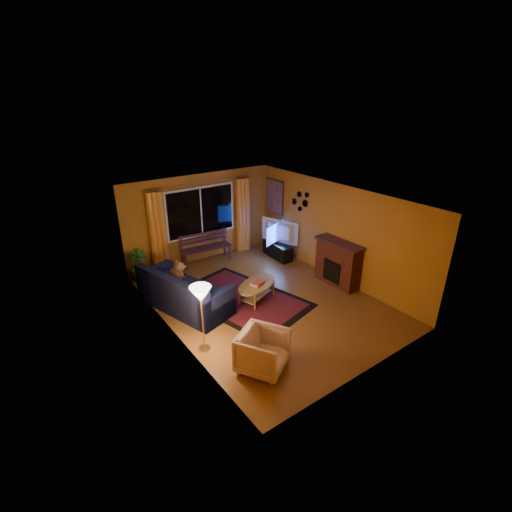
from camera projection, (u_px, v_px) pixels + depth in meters
floor at (263, 301)px, 8.80m from camera, size 4.50×6.00×0.02m
ceiling at (264, 197)px, 7.77m from camera, size 4.50×6.00×0.02m
wall_back at (200, 218)px, 10.52m from camera, size 4.50×0.02×2.50m
wall_left at (169, 280)px, 7.08m from camera, size 0.02×6.00×2.50m
wall_right at (334, 232)px, 9.49m from camera, size 0.02×6.00×2.50m
window at (201, 212)px, 10.39m from camera, size 2.00×0.02×1.30m
curtain_rod at (200, 184)px, 10.03m from camera, size 3.20×0.03×0.03m
curtain_left at (157, 233)px, 9.76m from camera, size 0.36×0.36×2.24m
curtain_right at (243, 215)px, 11.19m from camera, size 0.36×0.36×2.24m
bench at (206, 255)px, 10.67m from camera, size 1.51×0.59×0.44m
potted_plant at (138, 265)px, 9.60m from camera, size 0.49×0.49×0.82m
sofa at (185, 289)px, 8.36m from camera, size 1.55×2.43×0.91m
dog at (176, 271)px, 8.66m from camera, size 0.37×0.49×0.51m
armchair at (263, 350)px, 6.49m from camera, size 1.06×1.05×0.82m
floor_lamp at (202, 319)px, 6.88m from camera, size 0.28×0.28×1.34m
rug at (242, 299)px, 8.84m from camera, size 2.62×3.44×0.02m
coffee_table at (257, 292)px, 8.74m from camera, size 1.53×1.53×0.43m
tv_console at (278, 250)px, 11.00m from camera, size 0.42×1.09×0.45m
television at (278, 232)px, 10.77m from camera, size 0.59×1.17×0.69m
fireplace at (338, 264)px, 9.37m from camera, size 0.40×1.20×1.10m
mirror_cluster at (300, 200)px, 10.20m from camera, size 0.06×0.60×0.56m
painting at (274, 196)px, 11.12m from camera, size 0.04×0.76×0.96m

